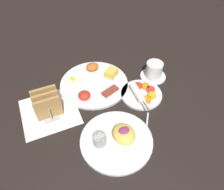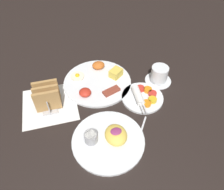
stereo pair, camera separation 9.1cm
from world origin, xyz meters
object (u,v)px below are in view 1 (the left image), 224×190
(plate_breakfast, at_px, (94,82))
(plate_foreground, at_px, (117,139))
(coffee_cup, at_px, (154,71))
(toast_rack, at_px, (47,103))
(plate_condiments, at_px, (142,94))

(plate_breakfast, xyz_separation_m, plate_foreground, (-0.03, -0.31, 0.00))
(plate_breakfast, bearing_deg, coffee_cup, -12.98)
(coffee_cup, bearing_deg, toast_rack, -177.81)
(toast_rack, relative_size, coffee_cup, 0.97)
(plate_breakfast, relative_size, coffee_cup, 2.56)
(plate_condiments, distance_m, coffee_cup, 0.14)
(coffee_cup, bearing_deg, plate_foreground, -140.30)
(plate_foreground, bearing_deg, plate_breakfast, 84.93)
(plate_foreground, xyz_separation_m, toast_rack, (-0.19, 0.23, 0.04))
(plate_breakfast, distance_m, plate_foreground, 0.32)
(plate_foreground, xyz_separation_m, coffee_cup, (0.30, 0.25, 0.02))
(plate_breakfast, xyz_separation_m, coffee_cup, (0.27, -0.06, 0.03))
(toast_rack, xyz_separation_m, coffee_cup, (0.50, 0.02, -0.02))
(plate_breakfast, height_order, toast_rack, toast_rack)
(coffee_cup, bearing_deg, plate_condiments, -141.54)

